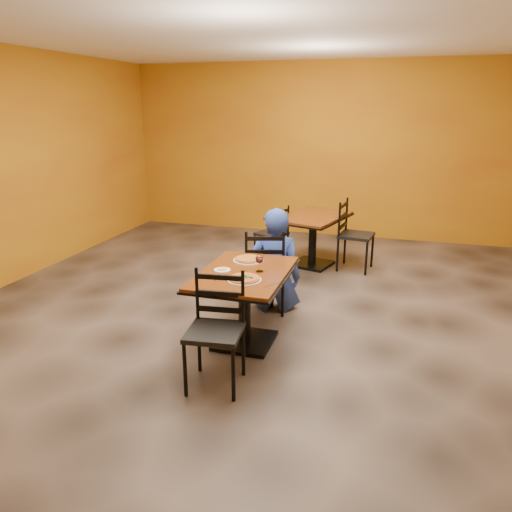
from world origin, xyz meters
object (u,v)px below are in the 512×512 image
(chair_second_right, at_px, (356,236))
(side_plate, at_px, (222,270))
(plate_main, at_px, (244,280))
(pizza_far, at_px, (248,259))
(chair_main_far, at_px, (264,269))
(plate_far, at_px, (248,260))
(wine_glass, at_px, (259,262))
(chair_main_near, at_px, (215,333))
(pizza_main, at_px, (244,278))
(diner, at_px, (275,259))
(table_main, at_px, (244,290))
(chair_second_left, at_px, (271,234))
(table_second, at_px, (313,229))

(chair_second_right, xyz_separation_m, side_plate, (-1.03, -2.66, 0.26))
(plate_main, relative_size, pizza_far, 1.11)
(chair_main_far, xyz_separation_m, chair_second_right, (0.85, 1.78, 0.01))
(plate_far, relative_size, wine_glass, 1.72)
(chair_main_near, height_order, chair_main_far, chair_main_far)
(pizza_main, relative_size, plate_far, 0.92)
(chair_main_far, relative_size, diner, 0.83)
(diner, bearing_deg, plate_far, 71.16)
(plate_main, xyz_separation_m, pizza_main, (0.00, 0.00, 0.02))
(chair_second_right, xyz_separation_m, plate_far, (-0.88, -2.29, 0.26))
(table_main, xyz_separation_m, chair_main_near, (0.00, -0.80, -0.07))
(table_main, xyz_separation_m, chair_second_left, (-0.43, 2.62, -0.13))
(chair_main_far, height_order, diner, diner)
(chair_main_near, xyz_separation_m, chair_second_right, (0.81, 3.42, 0.01))
(table_second, distance_m, pizza_main, 2.87)
(chair_second_left, xyz_separation_m, wine_glass, (0.56, -2.58, 0.41))
(table_main, distance_m, chair_second_right, 2.75)
(table_main, relative_size, chair_main_near, 1.27)
(chair_second_right, distance_m, side_plate, 2.86)
(diner, distance_m, plate_far, 0.66)
(chair_second_left, relative_size, diner, 0.73)
(chair_second_left, xyz_separation_m, chair_second_right, (1.24, 0.00, 0.07))
(plate_main, height_order, side_plate, same)
(diner, relative_size, pizza_far, 4.23)
(plate_far, distance_m, side_plate, 0.39)
(table_main, height_order, pizza_far, pizza_far)
(table_second, bearing_deg, table_main, -94.25)
(plate_main, bearing_deg, table_main, 108.10)
(diner, bearing_deg, pizza_far, 71.16)
(pizza_far, bearing_deg, chair_second_right, 69.00)
(chair_main_near, xyz_separation_m, side_plate, (-0.21, 0.77, 0.27))
(diner, xyz_separation_m, plate_far, (-0.12, -0.63, 0.16))
(chair_main_far, xyz_separation_m, plate_far, (-0.03, -0.52, 0.27))
(chair_second_left, xyz_separation_m, side_plate, (0.21, -2.66, 0.32))
(chair_second_left, distance_m, wine_glass, 2.67)
(chair_second_right, xyz_separation_m, diner, (-0.76, -1.67, 0.09))
(table_main, height_order, chair_second_right, chair_second_right)
(chair_second_right, height_order, side_plate, chair_second_right)
(chair_main_near, bearing_deg, diner, 81.59)
(chair_main_far, relative_size, side_plate, 6.12)
(chair_main_far, relative_size, chair_second_right, 0.99)
(chair_second_right, bearing_deg, table_second, 97.59)
(side_plate, bearing_deg, plate_far, 67.82)
(plate_far, distance_m, pizza_far, 0.02)
(table_second, distance_m, chair_second_left, 0.63)
(wine_glass, bearing_deg, chair_main_near, -99.18)
(chair_second_right, height_order, pizza_far, chair_second_right)
(pizza_main, xyz_separation_m, side_plate, (-0.29, 0.20, -0.02))
(chair_second_right, relative_size, plate_far, 3.21)
(table_main, height_order, diner, diner)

